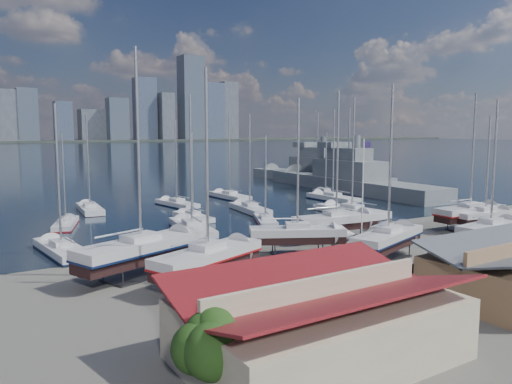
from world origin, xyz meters
TOP-DOWN VIEW (x-y plane):
  - ground at (0.00, -10.00)m, footprint 1400.00×1400.00m
  - water at (0.00, 300.00)m, footprint 1400.00×600.00m
  - shed_red at (-18.00, -26.00)m, footprint 14.70×9.45m
  - sailboat_cradle_0 at (-20.71, -6.52)m, footprint 11.93×6.97m
  - sailboat_cradle_1 at (-17.09, -11.47)m, footprint 10.62×6.42m
  - sailboat_cradle_2 at (-5.58, -7.67)m, footprint 9.24×6.53m
  - sailboat_cradle_3 at (0.13, -13.87)m, footprint 10.26×5.77m
  - sailboat_cradle_4 at (2.01, -4.63)m, footprint 10.09×3.71m
  - sailboat_cradle_5 at (12.52, -16.07)m, footprint 9.42×3.46m
  - sailboat_cradle_6 at (19.78, -8.73)m, footprint 10.21×3.19m
  - sailboat_cradle_7 at (19.97, -10.60)m, footprint 8.45×3.29m
  - sailboat_moored_0 at (-24.80, 4.59)m, footprint 3.77×10.33m
  - sailboat_moored_1 at (-21.48, 19.01)m, footprint 4.83×8.44m
  - sailboat_moored_2 at (-16.00, 29.16)m, footprint 3.70×10.06m
  - sailboat_moored_3 at (-9.60, 7.58)m, footprint 5.11×11.62m
  - sailboat_moored_4 at (-5.94, 15.10)m, footprint 2.66×8.19m
  - sailboat_moored_5 at (-3.00, 27.28)m, footprint 3.93×9.80m
  - sailboat_moored_6 at (0.92, 7.78)m, footprint 5.40×8.11m
  - sailboat_moored_7 at (4.01, 16.68)m, footprint 4.13×10.23m
  - sailboat_moored_8 at (8.51, 30.73)m, footprint 3.10×10.41m
  - sailboat_moored_9 at (15.04, 6.76)m, footprint 4.08×11.72m
  - sailboat_moored_10 at (22.14, 19.05)m, footprint 3.06×10.90m
  - sailboat_moored_11 at (26.32, 25.89)m, footprint 4.94×8.51m
  - naval_ship_east at (34.87, 29.13)m, footprint 10.64×47.38m
  - naval_ship_west at (40.40, 45.77)m, footprint 10.73×40.73m
  - car_a at (-5.83, -21.98)m, footprint 2.65×5.04m
  - car_b at (-2.67, -19.88)m, footprint 3.99×1.51m
  - car_c at (4.02, -22.00)m, footprint 2.69×5.46m
  - car_d at (2.33, -19.65)m, footprint 2.81×5.10m
  - tree at (-24.65, -26.71)m, footprint 2.94×2.94m
  - flagpole at (2.29, -8.35)m, footprint 0.98×0.12m

SIDE VIEW (x-z plane):
  - water at x=0.00m, z-range -0.35..0.05m
  - ground at x=0.00m, z-range 0.00..0.00m
  - sailboat_moored_5 at x=-3.00m, z-range -6.82..7.43m
  - sailboat_moored_0 at x=-24.80m, z-range -7.25..7.86m
  - sailboat_moored_8 at x=8.51m, z-range -7.44..8.05m
  - sailboat_moored_10 at x=22.14m, z-range -7.84..8.45m
  - sailboat_moored_11 at x=26.32m, z-range -5.83..6.45m
  - sailboat_moored_1 at x=-21.48m, z-range -5.78..6.40m
  - sailboat_moored_3 at x=-9.60m, z-range -8.09..8.71m
  - sailboat_moored_6 at x=0.92m, z-range -5.61..6.23m
  - sailboat_moored_7 at x=4.01m, z-range -7.18..7.83m
  - sailboat_moored_2 at x=-16.00m, z-range -7.10..7.75m
  - sailboat_moored_9 at x=15.04m, z-range -8.36..9.01m
  - sailboat_moored_4 at x=-5.94m, z-range -5.78..6.43m
  - car_b at x=-2.67m, z-range 0.00..1.30m
  - car_d at x=2.33m, z-range 0.00..1.40m
  - car_c at x=4.02m, z-range 0.00..1.49m
  - car_a at x=-5.83m, z-range 0.00..1.63m
  - naval_ship_east at x=34.87m, z-range -7.45..10.78m
  - naval_ship_west at x=40.40m, z-range -7.15..10.48m
  - sailboat_cradle_7 at x=19.97m, z-range -4.86..8.77m
  - sailboat_cradle_5 at x=12.52m, z-range -5.47..9.51m
  - sailboat_cradle_2 at x=-5.58m, z-range -5.46..9.50m
  - sailboat_cradle_3 at x=0.13m, z-range -5.93..10.07m
  - sailboat_cradle_4 at x=2.01m, z-range -5.97..10.13m
  - sailboat_cradle_6 at x=19.78m, z-range -6.07..10.25m
  - sailboat_cradle_1 at x=-17.09m, z-range -6.18..10.38m
  - sailboat_cradle_0 at x=-20.71m, z-range -7.02..11.41m
  - shed_red at x=-18.00m, z-range 0.07..4.57m
  - tree at x=-24.65m, z-range 0.61..4.81m
  - flagpole at x=2.29m, z-range 0.78..11.86m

